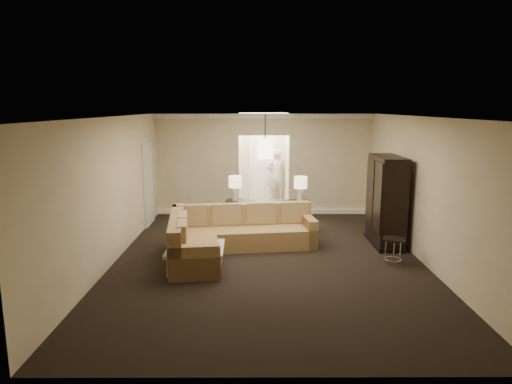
{
  "coord_description": "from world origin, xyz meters",
  "views": [
    {
      "loc": [
        -0.26,
        -8.63,
        2.99
      ],
      "look_at": [
        -0.23,
        1.2,
        1.14
      ],
      "focal_mm": 32.0,
      "sensor_mm": 36.0,
      "label": 1
    }
  ],
  "objects_px": {
    "sectional_sofa": "(228,236)",
    "drink_table": "(393,245)",
    "person": "(276,173)",
    "console_table": "(268,214)",
    "coffee_table": "(196,258)",
    "armoire": "(386,203)"
  },
  "relations": [
    {
      "from": "armoire",
      "to": "coffee_table",
      "type": "bearing_deg",
      "value": -158.65
    },
    {
      "from": "coffee_table",
      "to": "drink_table",
      "type": "distance_m",
      "value": 3.78
    },
    {
      "from": "coffee_table",
      "to": "console_table",
      "type": "height_order",
      "value": "console_table"
    },
    {
      "from": "sectional_sofa",
      "to": "console_table",
      "type": "xyz_separation_m",
      "value": [
        0.86,
        1.55,
        0.1
      ]
    },
    {
      "from": "sectional_sofa",
      "to": "person",
      "type": "height_order",
      "value": "person"
    },
    {
      "from": "console_table",
      "to": "armoire",
      "type": "xyz_separation_m",
      "value": [
        2.54,
        -0.96,
        0.47
      ]
    },
    {
      "from": "sectional_sofa",
      "to": "coffee_table",
      "type": "bearing_deg",
      "value": -127.7
    },
    {
      "from": "drink_table",
      "to": "person",
      "type": "distance_m",
      "value": 6.19
    },
    {
      "from": "armoire",
      "to": "drink_table",
      "type": "xyz_separation_m",
      "value": [
        -0.19,
        -1.29,
        -0.57
      ]
    },
    {
      "from": "coffee_table",
      "to": "armoire",
      "type": "xyz_separation_m",
      "value": [
        3.95,
        1.55,
        0.72
      ]
    },
    {
      "from": "coffee_table",
      "to": "armoire",
      "type": "relative_size",
      "value": 0.55
    },
    {
      "from": "sectional_sofa",
      "to": "coffee_table",
      "type": "relative_size",
      "value": 2.92
    },
    {
      "from": "sectional_sofa",
      "to": "drink_table",
      "type": "distance_m",
      "value": 3.28
    },
    {
      "from": "drink_table",
      "to": "console_table",
      "type": "bearing_deg",
      "value": 136.36
    },
    {
      "from": "coffee_table",
      "to": "armoire",
      "type": "distance_m",
      "value": 4.31
    },
    {
      "from": "sectional_sofa",
      "to": "armoire",
      "type": "distance_m",
      "value": 3.5
    },
    {
      "from": "console_table",
      "to": "armoire",
      "type": "height_order",
      "value": "armoire"
    },
    {
      "from": "console_table",
      "to": "armoire",
      "type": "bearing_deg",
      "value": -16.8
    },
    {
      "from": "drink_table",
      "to": "person",
      "type": "bearing_deg",
      "value": 108.68
    },
    {
      "from": "sectional_sofa",
      "to": "armoire",
      "type": "relative_size",
      "value": 1.61
    },
    {
      "from": "console_table",
      "to": "drink_table",
      "type": "bearing_deg",
      "value": -39.81
    },
    {
      "from": "person",
      "to": "console_table",
      "type": "bearing_deg",
      "value": 79.91
    }
  ]
}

